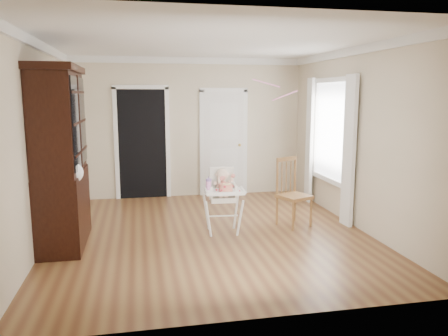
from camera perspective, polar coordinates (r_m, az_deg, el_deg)
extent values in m
plane|color=brown|center=(6.43, -1.90, -8.55)|extent=(5.00, 5.00, 0.00)
plane|color=white|center=(6.15, -2.04, 16.10)|extent=(5.00, 5.00, 0.00)
plane|color=beige|center=(8.61, -4.66, 5.22)|extent=(4.50, 0.00, 4.50)
plane|color=beige|center=(6.20, -22.98, 2.79)|extent=(0.00, 5.00, 5.00)
plane|color=beige|center=(6.88, 16.91, 3.73)|extent=(0.00, 5.00, 5.00)
cube|color=black|center=(8.57, -10.62, 3.05)|extent=(0.90, 0.03, 2.10)
cube|color=white|center=(8.58, -13.90, 2.94)|extent=(0.08, 0.05, 2.18)
cube|color=white|center=(8.59, -7.34, 3.15)|extent=(0.08, 0.05, 2.18)
cube|color=white|center=(8.52, -10.85, 10.35)|extent=(1.06, 0.05, 0.08)
cube|color=white|center=(8.73, -0.04, 3.16)|extent=(0.80, 0.05, 2.05)
cube|color=white|center=(8.66, -2.91, 3.10)|extent=(0.08, 0.05, 2.13)
cube|color=white|center=(8.83, 2.76, 3.23)|extent=(0.08, 0.05, 2.13)
sphere|color=gold|center=(8.76, 2.06, 3.02)|extent=(0.06, 0.06, 0.06)
cube|color=white|center=(7.58, 13.96, 4.75)|extent=(0.02, 1.20, 1.60)
cube|color=white|center=(7.55, 14.08, 11.11)|extent=(0.06, 1.36, 0.08)
cube|color=white|center=(6.87, 16.02, 2.09)|extent=(0.08, 0.28, 2.30)
cube|color=white|center=(8.28, 11.10, 3.50)|extent=(0.08, 0.28, 2.30)
cylinder|color=white|center=(6.19, -2.04, -6.78)|extent=(0.12, 0.11, 0.56)
cylinder|color=white|center=(6.24, 2.11, -6.65)|extent=(0.11, 0.12, 0.56)
cylinder|color=white|center=(6.59, -2.33, -5.77)|extent=(0.11, 0.12, 0.56)
cylinder|color=white|center=(6.63, 1.57, -5.66)|extent=(0.12, 0.11, 0.56)
cylinder|color=white|center=(6.36, -0.12, -6.28)|extent=(0.43, 0.06, 0.02)
cube|color=silver|center=(6.34, -0.17, -3.96)|extent=(0.38, 0.36, 0.07)
cube|color=silver|center=(6.30, -1.78, -3.01)|extent=(0.06, 0.32, 0.17)
cube|color=silver|center=(6.34, 1.43, -2.93)|extent=(0.06, 0.32, 0.17)
cube|color=silver|center=(6.45, -0.33, -1.69)|extent=(0.36, 0.08, 0.41)
cube|color=white|center=(6.09, 0.07, -3.13)|extent=(0.55, 0.42, 0.03)
cube|color=white|center=(5.91, 0.27, -3.34)|extent=(0.53, 0.07, 0.04)
ellipsoid|color=beige|center=(6.34, -0.20, -2.69)|extent=(0.21, 0.18, 0.25)
sphere|color=beige|center=(6.30, -0.20, -0.89)|extent=(0.19, 0.19, 0.17)
sphere|color=red|center=(6.28, -0.14, -2.33)|extent=(0.13, 0.13, 0.13)
sphere|color=red|center=(6.23, -0.33, -1.40)|extent=(0.06, 0.06, 0.06)
sphere|color=red|center=(6.25, 1.20, -1.02)|extent=(0.06, 0.06, 0.06)
cylinder|color=silver|center=(6.05, 0.28, -3.05)|extent=(0.23, 0.23, 0.01)
cylinder|color=red|center=(6.04, 0.28, -2.57)|extent=(0.18, 0.18, 0.10)
cylinder|color=#F2E08C|center=(6.02, 0.48, -2.19)|extent=(0.08, 0.08, 0.02)
cylinder|color=#E98ECF|center=(6.17, -2.01, -2.26)|extent=(0.08, 0.08, 0.12)
cylinder|color=#7D5DA3|center=(6.16, -2.02, -1.57)|extent=(0.08, 0.08, 0.03)
cone|color=#7D5DA3|center=(6.15, -2.02, -1.22)|extent=(0.03, 0.03, 0.04)
cube|color=black|center=(6.25, -20.23, -4.99)|extent=(0.55, 1.32, 0.99)
cube|color=black|center=(6.07, -20.86, 5.60)|extent=(0.50, 1.32, 1.32)
cube|color=black|center=(5.71, -18.78, 5.50)|extent=(0.02, 0.57, 1.15)
cube|color=black|center=(6.36, -18.02, 5.91)|extent=(0.02, 0.57, 1.15)
cube|color=black|center=(6.07, -21.25, 12.01)|extent=(0.59, 1.40, 0.09)
ellipsoid|color=white|center=(5.73, -18.96, -0.58)|extent=(0.22, 0.18, 0.24)
cube|color=brown|center=(6.78, 9.16, -3.70)|extent=(0.56, 0.56, 0.05)
cylinder|color=brown|center=(6.59, 9.02, -6.15)|extent=(0.04, 0.04, 0.46)
cylinder|color=brown|center=(6.83, 11.29, -5.65)|extent=(0.04, 0.04, 0.46)
cylinder|color=brown|center=(6.85, 6.94, -5.49)|extent=(0.04, 0.04, 0.46)
cylinder|color=brown|center=(7.09, 9.20, -5.03)|extent=(0.04, 0.04, 0.46)
cylinder|color=brown|center=(6.74, 6.97, -1.17)|extent=(0.04, 0.04, 0.59)
cylinder|color=brown|center=(6.98, 9.26, -0.85)|extent=(0.04, 0.04, 0.59)
cube|color=brown|center=(6.82, 8.19, 1.18)|extent=(0.37, 0.18, 0.06)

